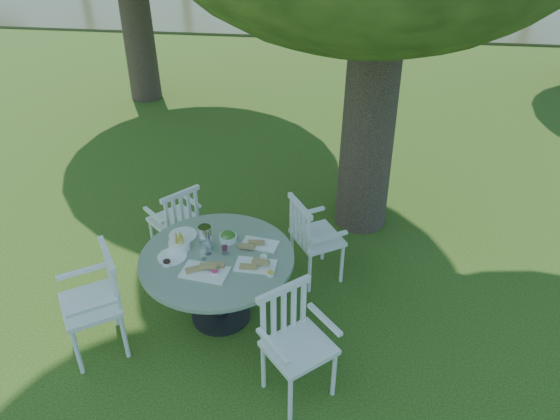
# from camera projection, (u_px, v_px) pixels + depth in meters

# --- Properties ---
(ground) EXTENTS (140.00, 140.00, 0.00)m
(ground) POSITION_uv_depth(u_px,v_px,m) (278.00, 291.00, 5.53)
(ground) COLOR #1C380B
(ground) RESTS_ON ground
(table) EXTENTS (1.38, 1.38, 0.72)m
(table) POSITION_uv_depth(u_px,v_px,m) (218.00, 268.00, 4.92)
(table) COLOR black
(table) RESTS_ON ground
(chair_ne) EXTENTS (0.62, 0.63, 0.93)m
(chair_ne) POSITION_uv_depth(u_px,v_px,m) (309.00, 234.00, 5.42)
(chair_ne) COLOR silver
(chair_ne) RESTS_ON ground
(chair_nw) EXTENTS (0.61, 0.61, 0.88)m
(chair_nw) POSITION_uv_depth(u_px,v_px,m) (178.00, 218.00, 5.70)
(chair_nw) COLOR silver
(chair_nw) RESTS_ON ground
(chair_sw) EXTENTS (0.67, 0.68, 0.99)m
(chair_sw) POSITION_uv_depth(u_px,v_px,m) (101.00, 295.00, 4.62)
(chair_sw) COLOR silver
(chair_sw) RESTS_ON ground
(chair_se) EXTENTS (0.67, 0.66, 0.96)m
(chair_se) POSITION_uv_depth(u_px,v_px,m) (292.00, 334.00, 4.27)
(chair_se) COLOR silver
(chair_se) RESTS_ON ground
(tableware) EXTENTS (1.07, 0.78, 0.23)m
(tableware) POSITION_uv_depth(u_px,v_px,m) (207.00, 248.00, 4.87)
(tableware) COLOR white
(tableware) RESTS_ON table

